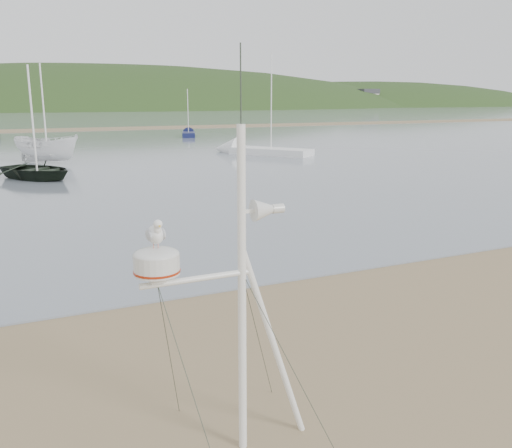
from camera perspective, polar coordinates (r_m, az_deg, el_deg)
name	(u,v)px	position (r m, az deg, el deg)	size (l,w,h in m)	color
ground	(152,413)	(7.99, -10.88, -18.94)	(560.00, 560.00, 0.00)	#7A6546
water	(10,116)	(138.70, -24.47, 10.27)	(560.00, 256.00, 0.04)	slate
sandbar	(17,131)	(76.75, -23.85, 8.96)	(560.00, 7.00, 0.07)	#7A6546
hill_ridge	(59,156)	(243.63, -19.99, 6.74)	(620.00, 180.00, 80.00)	#1E3415
far_cottages	(16,98)	(202.68, -23.97, 12.00)	(294.40, 6.30, 8.00)	silver
mast_rig	(240,364)	(6.60, -1.75, -14.47)	(2.12, 2.26, 4.79)	white
boat_dark	(34,135)	(30.52, -22.35, 8.65)	(3.27, 0.95, 4.58)	black
boat_white	(45,125)	(37.88, -21.33, 9.67)	(1.85, 1.90, 4.91)	white
sailboat_blue_far	(189,133)	(61.95, -7.11, 9.44)	(2.93, 5.64, 5.51)	#12173F
sailboat_white_near	(245,150)	(41.99, -1.21, 7.80)	(6.35, 7.82, 8.09)	white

